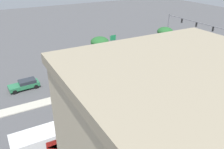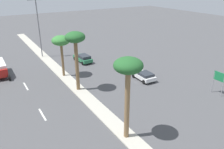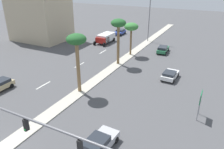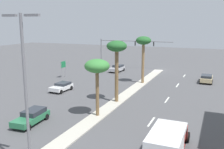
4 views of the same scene
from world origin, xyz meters
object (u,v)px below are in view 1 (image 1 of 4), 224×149
Objects in this scene: palm_tree_right at (100,46)px; sedan_white_mid at (87,60)px; directional_road_sign at (113,39)px; sedan_silver_left at (167,48)px; box_truck at (41,140)px; sedan_green_trailing at (25,84)px; traffic_signal_gantry at (182,27)px; palm_tree_inboard at (165,35)px; palm_tree_far at (62,61)px.

sedan_white_mid is at bearing -11.50° from palm_tree_right.
sedan_silver_left is at bearing -127.19° from directional_road_sign.
sedan_green_trailing is at bearing -3.76° from box_truck.
traffic_signal_gantry is 2.79× the size of box_truck.
traffic_signal_gantry is 4.41× the size of sedan_white_mid.
palm_tree_inboard is at bearing 133.65° from sedan_silver_left.
palm_tree_far is at bearing 89.51° from palm_tree_inboard.
palm_tree_right is at bearing 89.32° from palm_tree_inboard.
box_truck is at bearing 176.24° from sedan_green_trailing.
palm_tree_right is (-15.06, 10.59, 4.60)m from directional_road_sign.
box_truck is (-8.79, 11.11, -5.63)m from palm_tree_right.
palm_tree_inboard reaches higher than directional_road_sign.
traffic_signal_gantry is at bearing -83.38° from sedan_green_trailing.
sedan_white_mid is at bearing -69.95° from sedan_green_trailing.
traffic_signal_gantry is 41.02m from box_truck.
sedan_silver_left is (-1.67, 5.37, -3.65)m from traffic_signal_gantry.
traffic_signal_gantry is at bearing -110.46° from directional_road_sign.
palm_tree_inboard reaches higher than traffic_signal_gantry.
sedan_white_mid is (0.30, 23.47, -3.72)m from traffic_signal_gantry.
sedan_white_mid is (-5.25, 8.59, -1.53)m from directional_road_sign.
box_truck is at bearing 118.07° from sedan_silver_left.
directional_road_sign is at bearing 4.29° from palm_tree_inboard.
sedan_green_trailing is 12.96m from sedan_white_mid.
box_truck is (-23.85, 21.69, -1.03)m from directional_road_sign.
sedan_white_mid is at bearing 83.79° from sedan_silver_left.
sedan_green_trailing is at bearing 75.88° from palm_tree_inboard.
directional_road_sign reaches higher than sedan_white_mid.
palm_tree_right is at bearing 110.48° from traffic_signal_gantry.
directional_road_sign reaches higher than box_truck.
sedan_white_mid is (9.95, 9.73, -6.11)m from palm_tree_inboard.
traffic_signal_gantry is at bearing -73.03° from palm_tree_far.
sedan_green_trailing is (-9.69, 20.76, -1.48)m from directional_road_sign.
sedan_silver_left is 0.70× the size of box_truck.
sedan_silver_left reaches higher than sedan_white_mid.
sedan_silver_left is at bearing -46.35° from palm_tree_inboard.
sedan_silver_left is at bearing -85.33° from sedan_green_trailing.
palm_tree_right is at bearing -117.83° from sedan_green_trailing.
traffic_signal_gantry is 2.16× the size of palm_tree_right.
traffic_signal_gantry is 16.03m from directional_road_sign.
palm_tree_right is 13.01m from sedan_green_trailing.
sedan_green_trailing is 1.17× the size of sedan_white_mid.
directional_road_sign is at bearing -58.58° from sedan_white_mid.
palm_tree_inboard is 1.29× the size of box_truck.
sedan_silver_left is (7.84, -25.77, -4.75)m from palm_tree_far.
palm_tree_far reaches higher than sedan_silver_left.
palm_tree_far is at bearing -31.66° from box_truck.
palm_tree_far reaches higher than sedan_white_mid.
palm_tree_inboard is at bearing 125.09° from traffic_signal_gantry.
sedan_green_trailing is (5.37, 10.18, -6.08)m from palm_tree_right.
traffic_signal_gantry reaches higher than box_truck.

